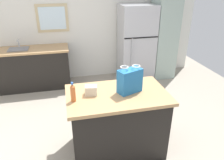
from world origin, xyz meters
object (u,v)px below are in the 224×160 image
Objects in this scene: refrigerator at (136,43)px; shopping_bag at (130,81)px; kitchen_island at (117,122)px; tall_cabinet at (164,32)px; small_box at (91,90)px; bottle at (73,93)px.

refrigerator is 2.50m from shopping_bag.
kitchen_island is 3.64× the size of shopping_bag.
tall_cabinet is at bearing 53.45° from kitchen_island.
refrigerator is 2.68m from small_box.
tall_cabinet is at bearing 46.47° from bottle.
shopping_bag is (-1.57, -2.33, -0.03)m from tall_cabinet.
tall_cabinet is 3.08m from small_box.
bottle is at bearing -153.33° from small_box.
bottle is at bearing -173.78° from shopping_bag.
kitchen_island is 0.59× the size of tall_cabinet.
refrigerator is 2.90m from bottle.
bottle is (-2.29, -2.41, -0.07)m from tall_cabinet.
shopping_bag is (0.16, 0.01, 0.61)m from kitchen_island.
tall_cabinet is at bearing 48.07° from small_box.
kitchen_island is 0.79m from bottle.
small_box reaches higher than kitchen_island.
tall_cabinet is 3.32m from bottle.
shopping_bag is 0.72m from bottle.
shopping_bag is at bearing 3.12° from kitchen_island.
refrigerator is 0.80× the size of tall_cabinet.
refrigerator is 11.85× the size of small_box.
refrigerator is 4.90× the size of shopping_bag.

